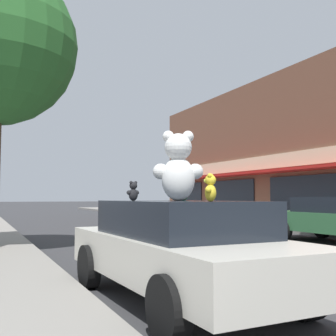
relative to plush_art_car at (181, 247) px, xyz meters
name	(u,v)px	position (x,y,z in m)	size (l,w,h in m)	color
plush_art_car	(181,247)	(0.00, 0.00, 0.00)	(2.06, 4.48, 1.35)	beige
teddy_bear_giant	(178,167)	(-0.03, 0.02, 1.08)	(0.73, 0.53, 0.96)	white
teddy_bear_teal	(182,192)	(0.47, 0.89, 0.76)	(0.22, 0.15, 0.29)	teal
teddy_bear_pink	(179,189)	(0.23, 0.50, 0.78)	(0.24, 0.22, 0.34)	pink
teddy_bear_yellow	(210,188)	(-0.10, -0.98, 0.77)	(0.21, 0.22, 0.32)	yellow
teddy_bear_green	(182,188)	(0.15, 0.23, 0.80)	(0.28, 0.24, 0.38)	green
teddy_bear_black	(133,191)	(-0.64, 0.13, 0.75)	(0.20, 0.14, 0.27)	black
teddy_bear_orange	(178,192)	(0.28, 0.66, 0.75)	(0.21, 0.14, 0.28)	orange
parked_car_far_center	(334,218)	(7.48, 4.56, 0.02)	(1.86, 4.35, 1.41)	#336B3D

